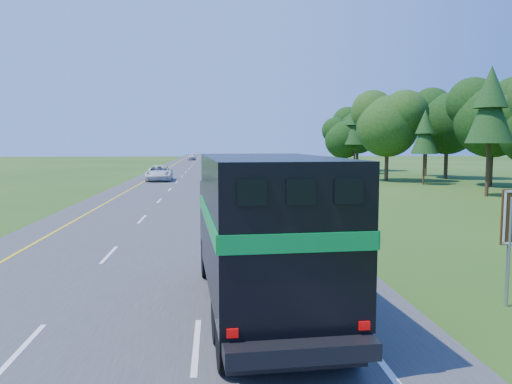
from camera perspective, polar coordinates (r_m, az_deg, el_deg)
road at (r=58.58m, az=-7.05°, el=1.38°), size 15.00×260.00×0.04m
lane_markings at (r=58.58m, az=-7.05°, el=1.41°), size 11.15×260.00×0.01m
tree_wall_right at (r=45.17m, az=27.11°, el=7.13°), size 16.00×100.00×12.00m
horse_truck at (r=12.57m, az=0.73°, el=-4.34°), size 3.38×9.20×4.00m
white_suv at (r=57.86m, az=-11.00°, el=2.15°), size 3.20×6.39×1.74m
far_car at (r=123.91m, az=-7.34°, el=3.99°), size 1.92×4.53×1.53m
delineator at (r=22.78m, az=13.34°, el=-4.12°), size 0.08×0.05×1.03m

